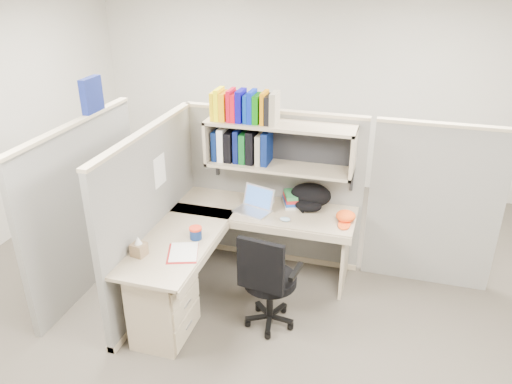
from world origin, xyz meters
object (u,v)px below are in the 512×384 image
(desk, at_px, (193,277))
(backpack, at_px, (310,197))
(snack_canister, at_px, (196,233))
(laptop, at_px, (252,201))
(task_chair, at_px, (268,295))

(desk, height_order, backpack, backpack)
(backpack, relative_size, snack_canister, 3.55)
(backpack, bearing_deg, laptop, -173.30)
(desk, distance_m, laptop, 0.92)
(laptop, bearing_deg, desk, -94.80)
(laptop, xyz_separation_m, backpack, (0.51, 0.24, -0.00))
(desk, distance_m, task_chair, 0.67)
(snack_canister, distance_m, task_chair, 0.82)
(laptop, bearing_deg, task_chair, -46.45)
(task_chair, bearing_deg, snack_canister, 172.49)
(snack_canister, height_order, task_chair, task_chair)
(desk, bearing_deg, task_chair, 5.66)
(desk, bearing_deg, backpack, 50.86)
(laptop, bearing_deg, snack_canister, -101.04)
(backpack, height_order, task_chair, backpack)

